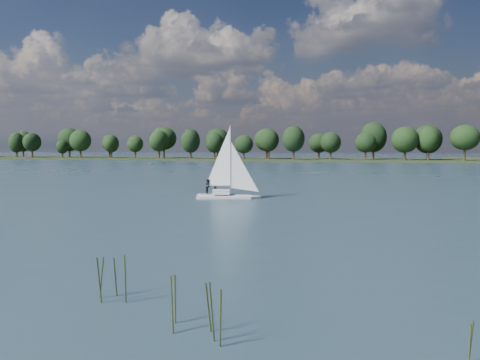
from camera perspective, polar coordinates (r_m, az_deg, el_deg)
name	(u,v)px	position (r m, az deg, el deg)	size (l,w,h in m)	color
ground	(284,173)	(129.34, 4.71, 0.79)	(700.00, 700.00, 0.00)	#233342
far_shore	(334,160)	(240.10, 9.96, 2.07)	(660.00, 40.00, 1.50)	black
sailboat	(225,177)	(65.48, -1.65, 0.31)	(7.44, 3.83, 9.43)	silver
dinghy_pink	(28,158)	(254.28, -21.67, 2.16)	(2.44, 2.38, 3.91)	silver
treeline	(340,142)	(235.58, 10.58, 4.00)	(562.66, 74.30, 17.81)	black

